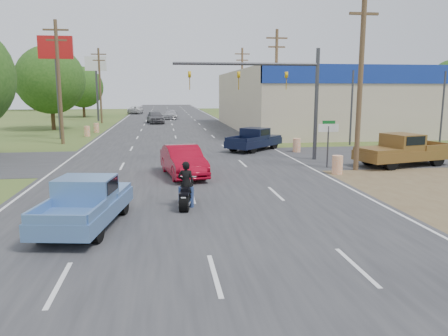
{
  "coord_description": "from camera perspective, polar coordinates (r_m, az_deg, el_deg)",
  "views": [
    {
      "loc": [
        -1.14,
        -9.83,
        4.4
      ],
      "look_at": [
        1.26,
        7.43,
        1.3
      ],
      "focal_mm": 35.0,
      "sensor_mm": 36.0,
      "label": 1
    }
  ],
  "objects": [
    {
      "name": "barrel_3",
      "position": [
        48.51,
        -16.33,
        5.06
      ],
      "size": [
        0.56,
        0.56,
        1.0
      ],
      "primitive_type": "cylinder",
      "color": "orange",
      "rests_on": "ground"
    },
    {
      "name": "tree_1",
      "position": [
        53.3,
        -21.72,
        10.64
      ],
      "size": [
        7.56,
        7.56,
        9.36
      ],
      "color": "#422D19",
      "rests_on": "ground"
    },
    {
      "name": "main_road",
      "position": [
        50.04,
        -6.61,
        4.98
      ],
      "size": [
        15.0,
        180.0,
        0.02
      ],
      "primitive_type": "cube",
      "color": "#2D2D30",
      "rests_on": "ground"
    },
    {
      "name": "barrel_2",
      "position": [
        44.62,
        -17.44,
        4.6
      ],
      "size": [
        0.56,
        0.56,
        1.0
      ],
      "primitive_type": "cylinder",
      "color": "orange",
      "rests_on": "ground"
    },
    {
      "name": "utility_pole_2",
      "position": [
        42.21,
        6.81,
        11.26
      ],
      "size": [
        2.0,
        0.28,
        10.0
      ],
      "color": "#4C3823",
      "rests_on": "ground"
    },
    {
      "name": "rider",
      "position": [
        16.56,
        -4.98,
        -2.34
      ],
      "size": [
        0.68,
        0.5,
        1.69
      ],
      "primitive_type": "imported",
      "rotation": [
        0.0,
        0.0,
        2.97
      ],
      "color": "black",
      "rests_on": "ground"
    },
    {
      "name": "barrel_1",
      "position": [
        32.04,
        9.48,
        2.95
      ],
      "size": [
        0.56,
        0.56,
        1.0
      ],
      "primitive_type": "cylinder",
      "color": "orange",
      "rests_on": "ground"
    },
    {
      "name": "cross_road",
      "position": [
        28.2,
        -5.51,
        1.08
      ],
      "size": [
        120.0,
        10.0,
        0.02
      ],
      "primitive_type": "cube",
      "color": "#2D2D30",
      "rests_on": "ground"
    },
    {
      "name": "pole_sign_left_far",
      "position": [
        66.55,
        -16.37,
        12.07
      ],
      "size": [
        3.0,
        0.35,
        9.2
      ],
      "color": "#3F3F44",
      "rests_on": "ground"
    },
    {
      "name": "distant_car_white",
      "position": [
        86.03,
        -11.48,
        7.44
      ],
      "size": [
        2.94,
        5.5,
        1.47
      ],
      "primitive_type": "imported",
      "rotation": [
        0.0,
        0.0,
        3.05
      ],
      "color": "silver",
      "rests_on": "ground"
    },
    {
      "name": "dirt_verge",
      "position": [
        23.66,
        23.12,
        -1.44
      ],
      "size": [
        8.0,
        18.0,
        0.01
      ],
      "primitive_type": "cube",
      "color": "brown",
      "rests_on": "ground"
    },
    {
      "name": "distant_car_grey",
      "position": [
        60.15,
        -8.97,
        6.57
      ],
      "size": [
        2.72,
        5.24,
        1.7
      ],
      "primitive_type": "imported",
      "rotation": [
        0.0,
        0.0,
        0.15
      ],
      "color": "#59595E",
      "rests_on": "ground"
    },
    {
      "name": "street_name_sign",
      "position": [
        27.36,
        13.46,
        3.95
      ],
      "size": [
        0.8,
        0.08,
        2.61
      ],
      "color": "#3F3F44",
      "rests_on": "ground"
    },
    {
      "name": "utility_pole_3",
      "position": [
        59.79,
        2.37,
        10.95
      ],
      "size": [
        2.0,
        0.28,
        10.0
      ],
      "color": "#4C3823",
      "rests_on": "ground"
    },
    {
      "name": "utility_pole_1",
      "position": [
        25.21,
        17.43,
        11.72
      ],
      "size": [
        2.0,
        0.28,
        10.0
      ],
      "color": "#4C3823",
      "rests_on": "ground"
    },
    {
      "name": "tree_6",
      "position": [
        108.75,
        -23.72,
        10.35
      ],
      "size": [
        8.82,
        8.82,
        10.92
      ],
      "color": "#422D19",
      "rests_on": "ground"
    },
    {
      "name": "tree_2",
      "position": [
        76.95,
        -17.98,
        10.01
      ],
      "size": [
        6.72,
        6.72,
        8.32
      ],
      "color": "#422D19",
      "rests_on": "ground"
    },
    {
      "name": "big_box_store",
      "position": [
        59.8,
        26.01,
        8.03
      ],
      "size": [
        50.0,
        28.1,
        6.6
      ],
      "color": "#B7A88C",
      "rests_on": "ground"
    },
    {
      "name": "distant_car_silver",
      "position": [
        69.08,
        -6.97,
        6.96
      ],
      "size": [
        2.28,
        5.15,
        1.47
      ],
      "primitive_type": "imported",
      "rotation": [
        0.0,
        0.0,
        -0.05
      ],
      "color": "#ACACB1",
      "rests_on": "ground"
    },
    {
      "name": "barrel_0",
      "position": [
        23.99,
        14.59,
        0.4
      ],
      "size": [
        0.56,
        0.56,
        1.0
      ],
      "primitive_type": "cylinder",
      "color": "orange",
      "rests_on": "ground"
    },
    {
      "name": "motorcycle",
      "position": [
        16.59,
        -4.98,
        -3.61
      ],
      "size": [
        0.77,
        2.14,
        1.09
      ],
      "rotation": [
        0.0,
        0.0,
        -0.17
      ],
      "color": "black",
      "rests_on": "ground"
    },
    {
      "name": "utility_pole_5",
      "position": [
        38.76,
        -20.76,
        10.8
      ],
      "size": [
        2.0,
        0.28,
        10.0
      ],
      "color": "#4C3823",
      "rests_on": "ground"
    },
    {
      "name": "ground",
      "position": [
        10.83,
        -1.23,
        -13.88
      ],
      "size": [
        200.0,
        200.0,
        0.0
      ],
      "primitive_type": "plane",
      "color": "#365220",
      "rests_on": "ground"
    },
    {
      "name": "brown_pickup",
      "position": [
        27.76,
        22.16,
        2.22
      ],
      "size": [
        6.09,
        3.53,
        1.9
      ],
      "rotation": [
        0.0,
        0.0,
        1.82
      ],
      "color": "black",
      "rests_on": "ground"
    },
    {
      "name": "tree_5",
      "position": [
        109.37,
        8.77,
        10.74
      ],
      "size": [
        7.98,
        7.98,
        9.88
      ],
      "color": "#422D19",
      "rests_on": "ground"
    },
    {
      "name": "lane_sign",
      "position": [
        25.72,
        13.45,
        4.23
      ],
      "size": [
        1.2,
        0.08,
        2.52
      ],
      "color": "#3F3F44",
      "rests_on": "ground"
    },
    {
      "name": "blue_pickup",
      "position": [
        14.96,
        -17.48,
        -4.2
      ],
      "size": [
        2.71,
        5.2,
        1.64
      ],
      "rotation": [
        0.0,
        0.0,
        -0.17
      ],
      "color": "black",
      "rests_on": "ground"
    },
    {
      "name": "red_convertible",
      "position": [
        22.7,
        -5.33,
        0.89
      ],
      "size": [
        2.44,
        5.01,
        1.58
      ],
      "primitive_type": "imported",
      "rotation": [
        0.0,
        0.0,
        0.17
      ],
      "color": "maroon",
      "rests_on": "ground"
    },
    {
      "name": "utility_pole_6",
      "position": [
        62.4,
        -15.9,
        10.54
      ],
      "size": [
        2.0,
        0.28,
        10.0
      ],
      "color": "#4C3823",
      "rests_on": "ground"
    },
    {
      "name": "navy_pickup",
      "position": [
        32.62,
        4.08,
        3.79
      ],
      "size": [
        4.9,
        4.95,
        1.67
      ],
      "rotation": [
        0.0,
        0.0,
        -0.77
      ],
      "color": "black",
      "rests_on": "ground"
    },
    {
      "name": "signal_mast",
      "position": [
        27.72,
        6.74,
        10.85
      ],
      "size": [
        9.12,
        0.4,
        7.0
      ],
      "color": "#3F3F44",
      "rests_on": "ground"
    },
    {
      "name": "pole_sign_left_near",
      "position": [
        42.96,
        -21.07,
        13.12
      ],
      "size": [
        3.0,
        0.35,
        9.2
      ],
      "color": "#3F3F44",
      "rests_on": "ground"
    }
  ]
}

